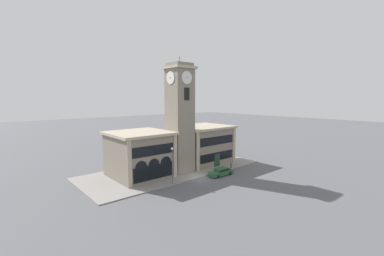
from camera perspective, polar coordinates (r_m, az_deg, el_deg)
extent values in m
plane|color=#56565B|center=(45.39, 1.47, -11.14)|extent=(300.00, 300.00, 0.00)
cube|color=gray|center=(50.76, -4.15, -9.13)|extent=(35.02, 14.58, 0.15)
cube|color=gray|center=(47.35, -2.71, 1.40)|extent=(4.00, 4.00, 19.08)
cube|color=tan|center=(47.46, -2.78, 13.23)|extent=(4.70, 4.70, 0.45)
cube|color=gray|center=(47.52, -2.78, 13.86)|extent=(3.68, 3.68, 0.60)
cylinder|color=#4C4C51|center=(47.64, -2.79, 14.93)|extent=(0.10, 0.10, 1.20)
cylinder|color=silver|center=(45.70, -1.15, 11.14)|extent=(2.27, 0.10, 2.27)
cylinder|color=black|center=(45.64, -1.09, 11.15)|extent=(0.18, 0.04, 0.18)
cylinder|color=silver|center=(46.05, -4.81, 11.09)|extent=(0.10, 2.27, 2.27)
cylinder|color=black|center=(46.01, -4.88, 11.09)|extent=(0.04, 0.18, 0.18)
cube|color=black|center=(45.57, -1.15, 7.59)|extent=(1.12, 0.10, 2.20)
cube|color=gray|center=(46.63, -11.60, -5.99)|extent=(9.46, 9.41, 7.54)
cube|color=tan|center=(45.92, -11.72, -1.12)|extent=(10.16, 10.11, 0.45)
cube|color=tan|center=(40.54, -13.71, -7.97)|extent=(0.70, 0.16, 7.54)
cube|color=tan|center=(45.06, -3.71, -6.31)|extent=(0.70, 0.16, 7.54)
cube|color=black|center=(42.28, -8.49, -4.93)|extent=(7.75, 0.10, 1.66)
cube|color=black|center=(43.16, -8.41, -9.65)|extent=(7.57, 0.10, 2.41)
cylinder|color=black|center=(41.65, -11.20, -8.58)|extent=(2.08, 0.06, 2.08)
cylinder|color=black|center=(42.83, -8.43, -8.10)|extent=(2.08, 0.06, 2.08)
cylinder|color=black|center=(44.09, -5.81, -7.63)|extent=(2.08, 0.06, 2.08)
cube|color=gray|center=(55.29, 2.04, -3.87)|extent=(11.21, 9.41, 7.53)
cube|color=tan|center=(54.70, 2.06, 0.24)|extent=(11.91, 10.11, 0.45)
cube|color=tan|center=(48.36, 1.32, -5.41)|extent=(0.70, 0.16, 7.53)
cube|color=tan|center=(55.83, 9.36, -3.86)|extent=(0.70, 0.16, 7.53)
cube|color=black|center=(51.68, 5.64, -2.78)|extent=(9.19, 0.10, 1.66)
cube|color=#1E3823|center=(52.50, 5.59, -7.16)|extent=(1.50, 0.12, 2.71)
cube|color=black|center=(52.32, 5.60, -6.30)|extent=(9.19, 0.10, 1.69)
cube|color=#285633|center=(47.14, 6.43, -9.83)|extent=(4.92, 1.91, 0.71)
cube|color=#285633|center=(47.12, 6.61, -9.10)|extent=(2.38, 1.67, 0.46)
cube|color=black|center=(47.12, 6.61, -9.10)|extent=(2.29, 1.70, 0.34)
cylinder|color=black|center=(45.65, 5.80, -10.66)|extent=(0.63, 0.24, 0.63)
cylinder|color=black|center=(46.71, 4.41, -10.24)|extent=(0.63, 0.24, 0.63)
cylinder|color=black|center=(47.75, 8.39, -9.91)|extent=(0.63, 0.24, 0.63)
cylinder|color=black|center=(48.77, 7.01, -9.53)|extent=(0.63, 0.24, 0.63)
cylinder|color=#4C4C51|center=(41.50, -4.38, -8.64)|extent=(0.12, 0.12, 5.58)
sphere|color=silver|center=(40.82, -4.42, -4.62)|extent=(0.36, 0.36, 0.36)
cylinder|color=black|center=(51.62, 8.66, -8.32)|extent=(0.18, 0.18, 0.90)
sphere|color=black|center=(51.49, 8.67, -7.74)|extent=(0.16, 0.16, 0.16)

